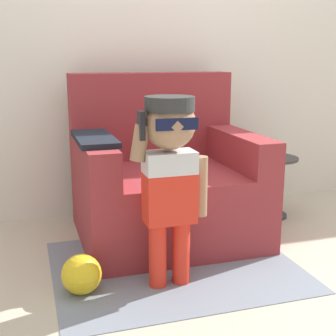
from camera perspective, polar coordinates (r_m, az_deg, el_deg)
name	(u,v)px	position (r m, az deg, el deg)	size (l,w,h in m)	color
ground_plane	(191,236)	(3.00, 2.78, -8.29)	(10.00, 10.00, 0.00)	#BCB29E
wall_back	(161,29)	(3.41, -0.84, 16.64)	(10.00, 0.05, 2.60)	silver
armchair	(163,180)	(2.94, -0.56, -1.51)	(1.09, 0.94, 1.01)	maroon
person_child	(170,163)	(2.20, 0.25, 0.64)	(0.38, 0.29, 0.94)	red
side_table	(274,181)	(3.36, 12.76, -1.52)	(0.32, 0.32, 0.43)	#333333
rug	(174,265)	(2.60, 0.79, -11.79)	(1.30, 1.05, 0.01)	gray
toy_ball	(82,274)	(2.33, -10.49, -12.62)	(0.19, 0.19, 0.19)	yellow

